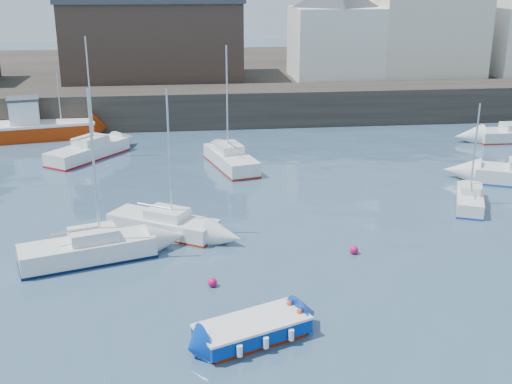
{
  "coord_description": "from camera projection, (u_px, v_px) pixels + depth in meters",
  "views": [
    {
      "loc": [
        -3.69,
        -19.31,
        12.24
      ],
      "look_at": [
        0.0,
        12.0,
        1.5
      ],
      "focal_mm": 45.0,
      "sensor_mm": 36.0,
      "label": 1
    }
  ],
  "objects": [
    {
      "name": "quay_wall",
      "position": [
        225.0,
        106.0,
        54.92
      ],
      "size": [
        90.0,
        5.0,
        3.0
      ],
      "primitive_type": "cube",
      "color": "#28231E",
      "rests_on": "ground"
    },
    {
      "name": "buoy_mid",
      "position": [
        354.0,
        254.0,
        29.59
      ],
      "size": [
        0.4,
        0.4,
        0.4
      ],
      "primitive_type": "sphere",
      "color": "#D80B55",
      "rests_on": "ground"
    },
    {
      "name": "sailboat_c",
      "position": [
        470.0,
        199.0,
        35.47
      ],
      "size": [
        2.99,
        4.53,
        5.71
      ],
      "color": "white",
      "rests_on": "ground"
    },
    {
      "name": "sailboat_f",
      "position": [
        231.0,
        159.0,
        42.68
      ],
      "size": [
        3.44,
        6.41,
        7.95
      ],
      "color": "white",
      "rests_on": "ground"
    },
    {
      "name": "warehouse",
      "position": [
        154.0,
        37.0,
        60.13
      ],
      "size": [
        16.4,
        10.4,
        7.6
      ],
      "color": "#3D2D26",
      "rests_on": "land_strip"
    },
    {
      "name": "bldg_east_d",
      "position": [
        335.0,
        29.0,
        60.36
      ],
      "size": [
        11.14,
        11.14,
        8.95
      ],
      "color": "white",
      "rests_on": "land_strip"
    },
    {
      "name": "buoy_far",
      "position": [
        127.0,
        212.0,
        34.72
      ],
      "size": [
        0.39,
        0.39,
        0.39
      ],
      "primitive_type": "sphere",
      "color": "#D80B55",
      "rests_on": "ground"
    },
    {
      "name": "fishing_boat",
      "position": [
        38.0,
        125.0,
        50.09
      ],
      "size": [
        8.34,
        4.44,
        5.24
      ],
      "color": "#9B2604",
      "rests_on": "ground"
    },
    {
      "name": "sailboat_a",
      "position": [
        88.0,
        249.0,
        28.7
      ],
      "size": [
        6.24,
        3.6,
        7.73
      ],
      "color": "white",
      "rests_on": "ground"
    },
    {
      "name": "water",
      "position": [
        296.0,
        342.0,
        22.5
      ],
      "size": [
        220.0,
        220.0,
        0.0
      ],
      "primitive_type": "plane",
      "color": "#2D4760",
      "rests_on": "ground"
    },
    {
      "name": "land_strip",
      "position": [
        213.0,
        76.0,
        71.88
      ],
      "size": [
        90.0,
        32.0,
        2.8
      ],
      "primitive_type": "cube",
      "color": "#28231E",
      "rests_on": "ground"
    },
    {
      "name": "bldg_east_a",
      "position": [
        426.0,
        12.0,
        61.37
      ],
      "size": [
        13.36,
        13.36,
        11.8
      ],
      "color": "beige",
      "rests_on": "land_strip"
    },
    {
      "name": "sailboat_b",
      "position": [
        163.0,
        224.0,
        31.84
      ],
      "size": [
        5.73,
        4.48,
        7.24
      ],
      "color": "white",
      "rests_on": "ground"
    },
    {
      "name": "sailboat_h",
      "position": [
        88.0,
        151.0,
        44.73
      ],
      "size": [
        5.5,
        6.42,
        8.31
      ],
      "color": "white",
      "rests_on": "ground"
    },
    {
      "name": "blue_dinghy",
      "position": [
        252.0,
        329.0,
        22.48
      ],
      "size": [
        4.37,
        3.13,
        0.76
      ],
      "color": "#9B2604",
      "rests_on": "ground"
    },
    {
      "name": "buoy_near",
      "position": [
        213.0,
        286.0,
        26.49
      ],
      "size": [
        0.39,
        0.39,
        0.39
      ],
      "primitive_type": "sphere",
      "color": "#D80B55",
      "rests_on": "ground"
    }
  ]
}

